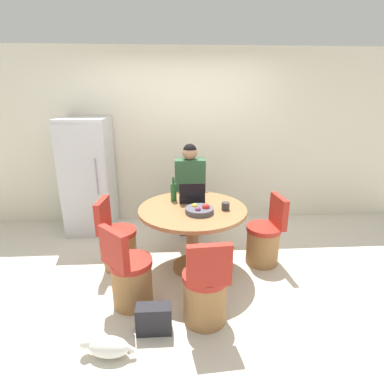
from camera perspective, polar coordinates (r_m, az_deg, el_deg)
ground_plane at (r=3.55m, az=-0.96°, el=-15.21°), size 12.00×12.00×0.00m
wall_back at (r=4.64m, az=-1.93°, el=10.13°), size 7.00×0.06×2.60m
refrigerator at (r=4.55m, az=-19.05°, el=2.79°), size 0.65×0.66×1.64m
dining_table at (r=3.36m, az=0.10°, el=-5.69°), size 1.19×1.19×0.76m
chair_near_left_corner at (r=3.01m, az=-11.69°, el=-15.72°), size 0.47×0.47×0.84m
chair_left_side at (r=3.63m, az=-13.92°, el=-9.69°), size 0.42×0.41×0.84m
chair_near_camera at (r=2.77m, az=2.58°, el=-18.68°), size 0.41×0.41×0.84m
chair_right_side at (r=3.71m, az=13.61°, el=-8.98°), size 0.42×0.41×0.84m
person_seated at (r=4.08m, az=-0.43°, el=0.80°), size 0.40×0.37×1.34m
laptop at (r=3.46m, az=-0.02°, el=-1.10°), size 0.29×0.23×0.24m
fruit_bowl at (r=3.15m, az=1.48°, el=-3.43°), size 0.30×0.30×0.10m
coffee_cup at (r=3.25m, az=6.40°, el=-2.68°), size 0.09×0.09×0.08m
bottle at (r=3.48m, az=-3.53°, el=0.07°), size 0.07×0.07×0.29m
cat at (r=2.69m, az=-15.91°, el=-26.46°), size 0.44×0.20×0.17m
handbag at (r=2.79m, az=-7.27°, el=-22.86°), size 0.30×0.14×0.26m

